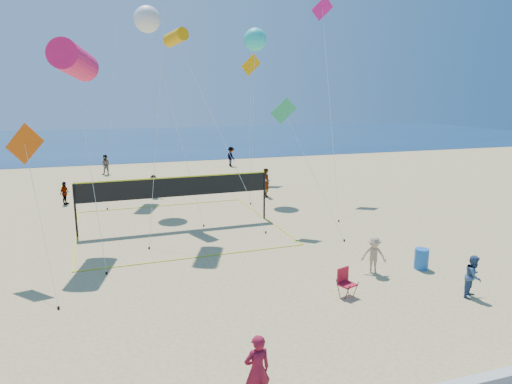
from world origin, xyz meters
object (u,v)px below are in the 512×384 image
object	(u,v)px
trash_barrel	(421,259)
volleyball_net	(176,192)
woman	(257,370)
camp_chair	(345,280)

from	to	relation	value
trash_barrel	volleyball_net	xyz separation A→B (m)	(-8.37, 8.92, 1.44)
woman	volleyball_net	distance (m)	14.67
woman	camp_chair	distance (m)	6.43
camp_chair	woman	bearing A→B (deg)	-155.17
camp_chair	trash_barrel	size ratio (longest dim) A/B	1.34
trash_barrel	woman	bearing A→B (deg)	-146.91
camp_chair	trash_barrel	world-z (taller)	camp_chair
woman	trash_barrel	world-z (taller)	woman
woman	volleyball_net	world-z (taller)	volleyball_net
volleyball_net	camp_chair	bearing A→B (deg)	-68.89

